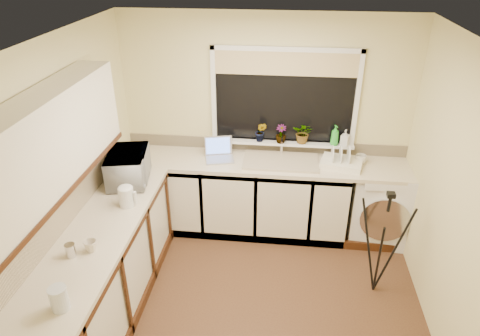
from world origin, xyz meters
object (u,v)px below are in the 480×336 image
soap_bottle_green (335,135)px  dish_rack (341,163)px  glass_jug (59,299)px  cup_left (91,246)px  plant_c (281,134)px  tripod (382,244)px  microwave (128,167)px  steel_jar (70,250)px  plant_b (261,132)px  washing_machine (380,203)px  plant_d (303,133)px  laptop (219,153)px  kettle (126,197)px  soap_bottle_clear (345,138)px  cup_back (361,159)px

soap_bottle_green → dish_rack: bearing=-69.1°
glass_jug → cup_left: glass_jug is taller
glass_jug → plant_c: plant_c is taller
cup_left → glass_jug: bearing=-85.2°
glass_jug → dish_rack: bearing=48.3°
tripod → microwave: (-2.50, 0.33, 0.49)m
tripod → steel_jar: bearing=-175.1°
plant_b → plant_c: bearing=-2.1°
washing_machine → dish_rack: bearing=-172.6°
dish_rack → soap_bottle_green: size_ratio=1.86×
washing_machine → plant_d: size_ratio=3.65×
laptop → tripod: bearing=-43.4°
steel_jar → plant_b: size_ratio=0.48×
plant_b → washing_machine: bearing=-7.7°
washing_machine → plant_b: (-1.38, 0.19, 0.72)m
kettle → cup_left: size_ratio=1.80×
soap_bottle_green → cup_left: size_ratio=2.25×
washing_machine → kettle: kettle is taller
tripod → glass_jug: (-2.37, -1.40, 0.43)m
soap_bottle_clear → cup_back: bearing=-37.0°
laptop → kettle: size_ratio=1.97×
laptop → glass_jug: (-0.70, -2.34, 0.03)m
microwave → plant_c: bearing=-73.8°
microwave → cup_left: bearing=172.9°
kettle → plant_c: size_ratio=0.88×
tripod → soap_bottle_green: bearing=96.1°
dish_rack → plant_d: size_ratio=1.76×
laptop → plant_c: plant_c is taller
dish_rack → plant_d: bearing=166.2°
laptop → soap_bottle_clear: bearing=-7.2°
plant_d → plant_c: bearing=-175.5°
steel_jar → soap_bottle_green: soap_bottle_green is taller
kettle → dish_rack: size_ratio=0.43×
laptop → steel_jar: size_ratio=3.29×
glass_jug → laptop: bearing=73.4°
washing_machine → plant_d: plant_d is taller
laptop → cup_back: laptop is taller
kettle → soap_bottle_clear: (2.07, 1.24, 0.15)m
plant_d → soap_bottle_green: bearing=-2.2°
cup_left → tripod: bearing=18.2°
plant_b → plant_d: plant_d is taller
plant_d → glass_jug: bearing=-122.8°
laptop → glass_jug: 2.44m
tripod → glass_jug: tripod is taller
cup_left → microwave: bearing=93.8°
steel_jar → soap_bottle_green: (2.15, 1.98, 0.21)m
glass_jug → cup_left: (-0.05, 0.60, -0.04)m
soap_bottle_clear → cup_back: (0.17, -0.13, -0.19)m
glass_jug → microwave: size_ratio=0.31×
laptop → plant_c: bearing=-0.7°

